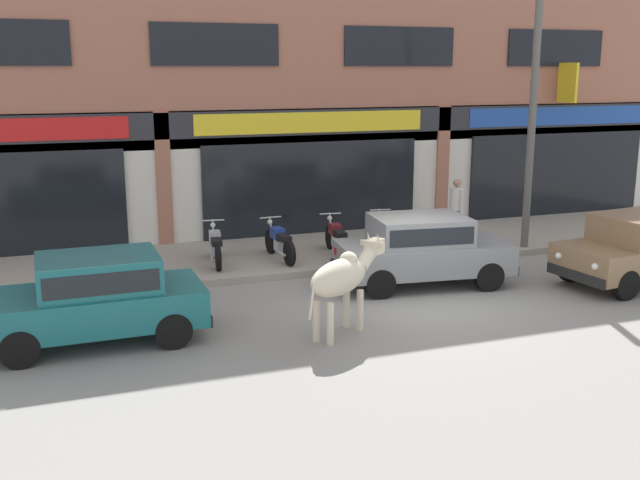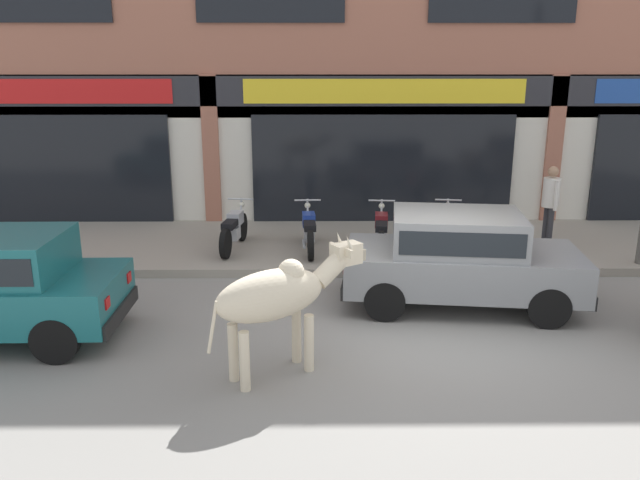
# 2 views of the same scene
# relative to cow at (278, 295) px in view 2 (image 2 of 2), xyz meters

# --- Properties ---
(ground_plane) EXTENTS (90.00, 90.00, 0.00)m
(ground_plane) POSITION_rel_cow_xyz_m (1.96, 1.30, -1.01)
(ground_plane) COLOR gray
(sidewalk) EXTENTS (19.00, 3.62, 0.15)m
(sidewalk) POSITION_rel_cow_xyz_m (1.96, 5.31, -0.93)
(sidewalk) COLOR gray
(sidewalk) RESTS_ON ground
(shop_building) EXTENTS (23.00, 1.40, 8.26)m
(shop_building) POSITION_rel_cow_xyz_m (1.97, 7.38, 2.90)
(shop_building) COLOR #9E604C
(shop_building) RESTS_ON ground
(cow) EXTENTS (1.88, 1.40, 1.61)m
(cow) POSITION_rel_cow_xyz_m (0.00, 0.00, 0.00)
(cow) COLOR beige
(cow) RESTS_ON ground
(car_2) EXTENTS (3.74, 2.01, 1.46)m
(car_2) POSITION_rel_cow_xyz_m (2.63, 2.19, -0.19)
(car_2) COLOR black
(car_2) RESTS_ON ground
(motorcycle_0) EXTENTS (0.56, 1.81, 0.88)m
(motorcycle_0) POSITION_rel_cow_xyz_m (-1.12, 4.80, -0.47)
(motorcycle_0) COLOR black
(motorcycle_0) RESTS_ON sidewalk
(motorcycle_1) EXTENTS (0.52, 1.81, 0.88)m
(motorcycle_1) POSITION_rel_cow_xyz_m (0.32, 4.68, -0.47)
(motorcycle_1) COLOR black
(motorcycle_1) RESTS_ON sidewalk
(motorcycle_2) EXTENTS (0.53, 1.81, 0.88)m
(motorcycle_2) POSITION_rel_cow_xyz_m (1.70, 4.62, -0.47)
(motorcycle_2) COLOR black
(motorcycle_2) RESTS_ON sidewalk
(motorcycle_3) EXTENTS (0.56, 1.81, 0.88)m
(motorcycle_3) POSITION_rel_cow_xyz_m (3.01, 4.68, -0.47)
(motorcycle_3) COLOR black
(motorcycle_3) RESTS_ON sidewalk
(pedestrian) EXTENTS (0.32, 0.50, 1.60)m
(pedestrian) POSITION_rel_cow_xyz_m (4.95, 4.81, 0.13)
(pedestrian) COLOR #2D2D33
(pedestrian) RESTS_ON sidewalk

